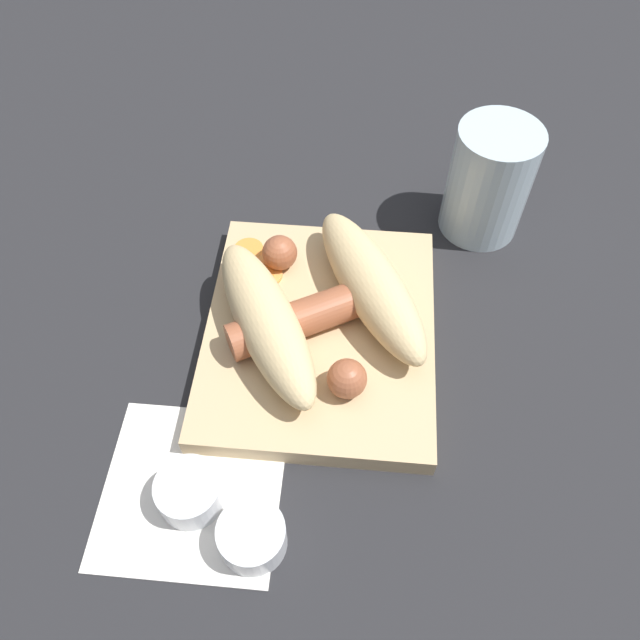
{
  "coord_description": "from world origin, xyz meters",
  "views": [
    {
      "loc": [
        -0.31,
        -0.03,
        0.47
      ],
      "look_at": [
        0.0,
        0.0,
        0.03
      ],
      "focal_mm": 35.0,
      "sensor_mm": 36.0,
      "label": 1
    }
  ],
  "objects_px": {
    "food_tray": "(320,333)",
    "condiment_cup_near": "(190,494)",
    "condiment_cup_far": "(252,537)",
    "bread_roll": "(320,302)",
    "drink_glass": "(489,182)",
    "sausage": "(311,311)"
  },
  "relations": [
    {
      "from": "bread_roll",
      "to": "drink_glass",
      "type": "distance_m",
      "value": 0.21
    },
    {
      "from": "bread_roll",
      "to": "drink_glass",
      "type": "relative_size",
      "value": 1.98
    },
    {
      "from": "sausage",
      "to": "condiment_cup_near",
      "type": "height_order",
      "value": "sausage"
    },
    {
      "from": "condiment_cup_near",
      "to": "condiment_cup_far",
      "type": "relative_size",
      "value": 1.0
    },
    {
      "from": "condiment_cup_near",
      "to": "condiment_cup_far",
      "type": "bearing_deg",
      "value": -118.5
    },
    {
      "from": "drink_glass",
      "to": "food_tray",
      "type": "bearing_deg",
      "value": 136.69
    },
    {
      "from": "food_tray",
      "to": "condiment_cup_far",
      "type": "bearing_deg",
      "value": 169.86
    },
    {
      "from": "sausage",
      "to": "drink_glass",
      "type": "relative_size",
      "value": 1.39
    },
    {
      "from": "bread_roll",
      "to": "condiment_cup_near",
      "type": "xyz_separation_m",
      "value": [
        -0.16,
        0.08,
        -0.03
      ]
    },
    {
      "from": "food_tray",
      "to": "bread_roll",
      "type": "xyz_separation_m",
      "value": [
        0.01,
        0.0,
        0.03
      ]
    },
    {
      "from": "condiment_cup_near",
      "to": "condiment_cup_far",
      "type": "height_order",
      "value": "same"
    },
    {
      "from": "food_tray",
      "to": "bread_roll",
      "type": "bearing_deg",
      "value": 6.18
    },
    {
      "from": "bread_roll",
      "to": "sausage",
      "type": "height_order",
      "value": "bread_roll"
    },
    {
      "from": "sausage",
      "to": "condiment_cup_far",
      "type": "relative_size",
      "value": 3.23
    },
    {
      "from": "condiment_cup_far",
      "to": "drink_glass",
      "type": "xyz_separation_m",
      "value": [
        0.34,
        -0.18,
        0.04
      ]
    },
    {
      "from": "bread_roll",
      "to": "condiment_cup_near",
      "type": "distance_m",
      "value": 0.19
    },
    {
      "from": "sausage",
      "to": "food_tray",
      "type": "bearing_deg",
      "value": -116.9
    },
    {
      "from": "drink_glass",
      "to": "bread_roll",
      "type": "bearing_deg",
      "value": 134.98
    },
    {
      "from": "condiment_cup_far",
      "to": "bread_roll",
      "type": "bearing_deg",
      "value": -9.45
    },
    {
      "from": "food_tray",
      "to": "drink_glass",
      "type": "height_order",
      "value": "drink_glass"
    },
    {
      "from": "food_tray",
      "to": "condiment_cup_near",
      "type": "distance_m",
      "value": 0.18
    },
    {
      "from": "food_tray",
      "to": "condiment_cup_near",
      "type": "xyz_separation_m",
      "value": [
        -0.15,
        0.08,
        0.0
      ]
    }
  ]
}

